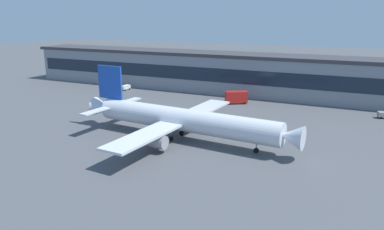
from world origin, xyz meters
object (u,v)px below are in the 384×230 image
(follow_me_car, at_px, (125,87))
(traffic_cone_0, at_px, (146,147))
(catering_truck, at_px, (236,97))
(airliner, at_px, (181,119))

(follow_me_car, height_order, traffic_cone_0, follow_me_car)
(traffic_cone_0, bearing_deg, catering_truck, 85.08)
(follow_me_car, relative_size, traffic_cone_0, 6.62)
(airliner, relative_size, traffic_cone_0, 82.11)
(follow_me_car, bearing_deg, airliner, -42.73)
(follow_me_car, height_order, catering_truck, catering_truck)
(catering_truck, bearing_deg, follow_me_car, 175.76)
(traffic_cone_0, bearing_deg, follow_me_car, 129.20)
(follow_me_car, distance_m, catering_truck, 46.88)
(airliner, relative_size, follow_me_car, 12.40)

